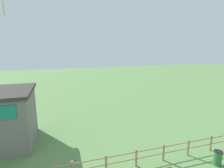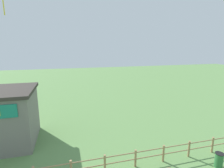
% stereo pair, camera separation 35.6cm
% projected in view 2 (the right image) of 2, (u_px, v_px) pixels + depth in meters
% --- Properties ---
extents(wooden_fence, '(17.78, 0.14, 1.16)m').
position_uv_depth(wooden_fence, '(121.00, 160.00, 10.63)').
color(wooden_fence, '#9E7F56').
rests_on(wooden_fence, ground_plane).
extents(trash_bin, '(0.52, 0.52, 0.95)m').
position_uv_depth(trash_bin, '(219.00, 160.00, 10.89)').
color(trash_bin, '#2D6B38').
rests_on(trash_bin, ground_plane).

